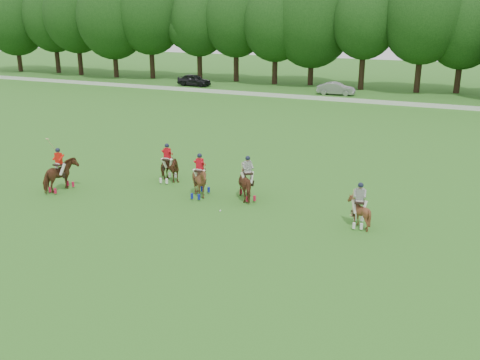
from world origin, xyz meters
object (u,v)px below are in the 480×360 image
at_px(car_mid, 336,89).
at_px(polo_ball, 220,211).
at_px(polo_red_a, 60,175).
at_px(polo_stripe_a, 248,183).
at_px(polo_red_b, 168,168).
at_px(polo_red_c, 200,181).
at_px(polo_stripe_b, 359,211).
at_px(car_left, 194,80).

xyz_separation_m(car_mid, polo_ball, (3.78, -39.45, -0.67)).
distance_m(polo_red_a, polo_ball, 9.56).
bearing_deg(car_mid, polo_stripe_a, -176.75).
distance_m(polo_red_b, polo_ball, 5.90).
distance_m(polo_red_c, polo_stripe_b, 8.68).
height_order(car_mid, polo_stripe_b, polo_stripe_b).
xyz_separation_m(polo_red_a, polo_ball, (9.50, 0.61, -0.86)).
distance_m(car_mid, polo_stripe_a, 37.41).
bearing_deg(car_mid, polo_red_c, 179.42).
relative_size(car_mid, polo_red_a, 1.45).
xyz_separation_m(car_left, car_mid, (18.78, 0.00, -0.05)).
distance_m(car_mid, polo_red_c, 37.91).
relative_size(polo_red_a, polo_red_c, 1.24).
bearing_deg(polo_red_a, polo_ball, 3.67).
relative_size(car_left, polo_red_c, 1.85).
distance_m(car_left, polo_red_a, 42.13).
relative_size(polo_red_b, polo_ball, 25.44).
bearing_deg(polo_stripe_a, polo_ball, -102.87).
height_order(polo_red_a, polo_ball, polo_red_a).
relative_size(car_mid, polo_red_b, 1.90).
xyz_separation_m(polo_red_a, polo_stripe_b, (16.20, 1.48, -0.15)).
relative_size(polo_red_a, polo_stripe_a, 1.26).
bearing_deg(polo_red_a, car_left, 108.05).
xyz_separation_m(polo_stripe_a, polo_stripe_b, (6.18, -1.42, -0.11)).
height_order(car_left, polo_red_c, polo_red_c).
relative_size(car_left, polo_stripe_a, 1.89).
relative_size(car_mid, polo_ball, 48.28).
distance_m(car_mid, polo_red_a, 40.46).
bearing_deg(polo_red_c, polo_ball, -39.27).
bearing_deg(car_mid, polo_stripe_b, -168.16).
distance_m(car_mid, polo_ball, 39.63).
bearing_deg(polo_ball, polo_red_b, 146.93).
xyz_separation_m(polo_red_b, polo_red_c, (2.96, -1.60, 0.06)).
bearing_deg(polo_red_a, polo_red_b, 39.55).
height_order(polo_red_b, polo_red_c, polo_red_c).
xyz_separation_m(car_left, polo_red_b, (17.65, -36.26, 0.06)).
xyz_separation_m(polo_red_a, polo_red_c, (7.56, 2.20, -0.02)).
height_order(car_mid, polo_red_c, polo_red_c).
bearing_deg(polo_red_b, polo_stripe_b, -11.31).
relative_size(polo_red_b, polo_red_c, 0.95).
distance_m(polo_stripe_a, polo_stripe_b, 6.34).
height_order(polo_red_c, polo_ball, polo_red_c).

